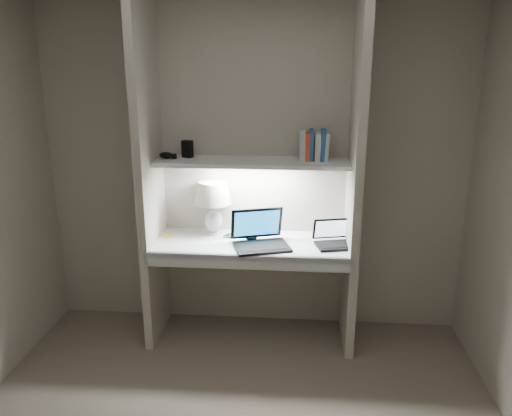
# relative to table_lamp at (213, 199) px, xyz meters

# --- Properties ---
(back_wall) EXTENTS (3.20, 0.01, 2.50)m
(back_wall) POSITION_rel_table_lamp_xyz_m (0.30, 0.11, 0.20)
(back_wall) COLOR beige
(back_wall) RESTS_ON floor
(alcove_panel_left) EXTENTS (0.06, 0.55, 2.50)m
(alcove_panel_left) POSITION_rel_table_lamp_xyz_m (-0.43, -0.17, 0.20)
(alcove_panel_left) COLOR beige
(alcove_panel_left) RESTS_ON floor
(alcove_panel_right) EXTENTS (0.06, 0.55, 2.50)m
(alcove_panel_right) POSITION_rel_table_lamp_xyz_m (1.03, -0.17, 0.20)
(alcove_panel_right) COLOR beige
(alcove_panel_right) RESTS_ON floor
(desk) EXTENTS (1.40, 0.55, 0.04)m
(desk) POSITION_rel_table_lamp_xyz_m (0.30, -0.17, -0.30)
(desk) COLOR white
(desk) RESTS_ON alcove_panel_left
(desk_apron) EXTENTS (1.46, 0.03, 0.10)m
(desk_apron) POSITION_rel_table_lamp_xyz_m (0.30, -0.43, -0.33)
(desk_apron) COLOR silver
(desk_apron) RESTS_ON desk
(shelf) EXTENTS (1.40, 0.36, 0.03)m
(shelf) POSITION_rel_table_lamp_xyz_m (0.30, -0.07, 0.30)
(shelf) COLOR silver
(shelf) RESTS_ON back_wall
(strip_light) EXTENTS (0.60, 0.04, 0.02)m
(strip_light) POSITION_rel_table_lamp_xyz_m (0.30, -0.07, 0.28)
(strip_light) COLOR white
(strip_light) RESTS_ON shelf
(table_lamp) EXTENTS (0.28, 0.28, 0.41)m
(table_lamp) POSITION_rel_table_lamp_xyz_m (0.00, 0.00, 0.00)
(table_lamp) COLOR white
(table_lamp) RESTS_ON desk
(laptop_main) EXTENTS (0.47, 0.43, 0.26)m
(laptop_main) POSITION_rel_table_lamp_xyz_m (0.37, -0.23, -0.22)
(laptop_main) COLOR black
(laptop_main) RESTS_ON desk
(laptop_netbook) EXTENTS (0.33, 0.30, 0.18)m
(laptop_netbook) POSITION_rel_table_lamp_xyz_m (0.91, -0.17, -0.24)
(laptop_netbook) COLOR black
(laptop_netbook) RESTS_ON desk
(speaker) EXTENTS (0.11, 0.09, 0.13)m
(speaker) POSITION_rel_table_lamp_xyz_m (0.27, -0.05, -0.21)
(speaker) COLOR silver
(speaker) RESTS_ON desk
(mouse) EXTENTS (0.09, 0.06, 0.03)m
(mouse) POSITION_rel_table_lamp_xyz_m (0.30, -0.13, -0.26)
(mouse) COLOR black
(mouse) RESTS_ON desk
(cable_coil) EXTENTS (0.12, 0.12, 0.01)m
(cable_coil) POSITION_rel_table_lamp_xyz_m (0.15, -0.05, -0.27)
(cable_coil) COLOR black
(cable_coil) RESTS_ON desk
(sticky_note) EXTENTS (0.09, 0.09, 0.00)m
(sticky_note) POSITION_rel_table_lamp_xyz_m (-0.34, -0.09, -0.28)
(sticky_note) COLOR yellow
(sticky_note) RESTS_ON desk
(book_row) EXTENTS (0.21, 0.15, 0.22)m
(book_row) POSITION_rel_table_lamp_xyz_m (0.75, -0.03, 0.42)
(book_row) COLOR silver
(book_row) RESTS_ON shelf
(shelf_box) EXTENTS (0.09, 0.08, 0.13)m
(shelf_box) POSITION_rel_table_lamp_xyz_m (-0.18, -0.01, 0.38)
(shelf_box) COLOR black
(shelf_box) RESTS_ON shelf
(shelf_gadget) EXTENTS (0.13, 0.12, 0.05)m
(shelf_gadget) POSITION_rel_table_lamp_xyz_m (-0.33, -0.06, 0.34)
(shelf_gadget) COLOR black
(shelf_gadget) RESTS_ON shelf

